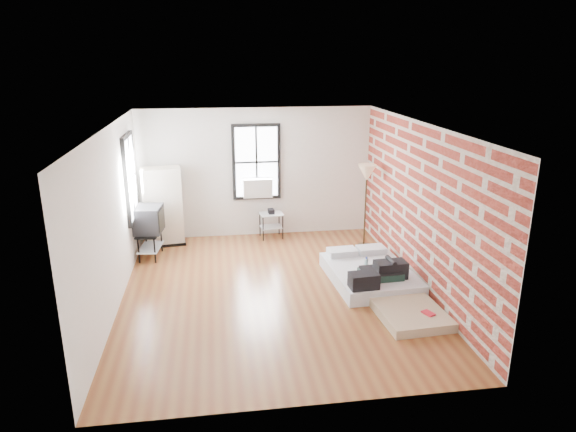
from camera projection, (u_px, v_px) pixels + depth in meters
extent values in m
plane|color=brown|center=(273.00, 292.00, 8.70)|extent=(6.00, 6.00, 0.00)
cube|color=silver|center=(257.00, 173.00, 11.12)|extent=(5.00, 0.01, 2.80)
cube|color=silver|center=(305.00, 295.00, 5.45)|extent=(5.00, 0.01, 2.80)
cube|color=silver|center=(112.00, 220.00, 7.94)|extent=(0.01, 6.00, 2.80)
cube|color=maroon|center=(420.00, 207.00, 8.63)|extent=(0.02, 6.00, 2.80)
cube|color=white|center=(272.00, 126.00, 7.87)|extent=(5.00, 6.00, 0.01)
cube|color=white|center=(257.00, 162.00, 11.00)|extent=(0.90, 0.02, 1.50)
cube|color=black|center=(234.00, 163.00, 10.95)|extent=(0.07, 0.08, 1.64)
cube|color=black|center=(279.00, 161.00, 11.08)|extent=(0.07, 0.08, 1.64)
cube|color=black|center=(256.00, 125.00, 10.78)|extent=(0.90, 0.08, 0.07)
cube|color=black|center=(257.00, 197.00, 11.25)|extent=(0.90, 0.08, 0.07)
cube|color=black|center=(257.00, 162.00, 10.99)|extent=(0.04, 0.02, 1.50)
cube|color=black|center=(257.00, 162.00, 10.99)|extent=(0.90, 0.02, 0.04)
cube|color=white|center=(257.00, 187.00, 11.04)|extent=(0.62, 0.30, 0.40)
cube|color=white|center=(131.00, 178.00, 9.57)|extent=(0.02, 0.90, 1.50)
cube|color=black|center=(126.00, 184.00, 9.11)|extent=(0.08, 0.07, 1.64)
cube|color=black|center=(134.00, 172.00, 10.03)|extent=(0.08, 0.07, 1.64)
cube|color=black|center=(126.00, 136.00, 9.34)|extent=(0.08, 0.90, 0.07)
cube|color=black|center=(134.00, 218.00, 9.81)|extent=(0.08, 0.90, 0.07)
cube|color=black|center=(132.00, 178.00, 9.58)|extent=(0.02, 0.04, 1.50)
cube|color=black|center=(132.00, 178.00, 9.58)|extent=(0.02, 0.90, 0.04)
cube|color=white|center=(370.00, 275.00, 9.09)|extent=(1.46, 1.91, 0.24)
cube|color=white|center=(342.00, 252.00, 9.66)|extent=(0.55, 0.37, 0.12)
cube|color=white|center=(371.00, 250.00, 9.77)|extent=(0.55, 0.37, 0.12)
cube|color=black|center=(390.00, 270.00, 8.65)|extent=(0.55, 0.34, 0.29)
cylinder|color=black|center=(391.00, 260.00, 8.60)|extent=(0.10, 0.34, 0.08)
cube|color=black|center=(364.00, 281.00, 8.27)|extent=(0.48, 0.32, 0.25)
cylinder|color=#C5EEFE|center=(366.00, 264.00, 8.96)|extent=(0.07, 0.07, 0.21)
cylinder|color=#1931B0|center=(366.00, 258.00, 8.92)|extent=(0.03, 0.03, 0.03)
cube|color=tan|center=(401.00, 304.00, 8.14)|extent=(1.08, 1.88, 0.14)
cube|color=#163129|center=(380.00, 277.00, 8.69)|extent=(0.70, 0.52, 0.21)
cube|color=black|center=(381.00, 270.00, 8.65)|extent=(0.66, 0.48, 0.04)
cube|color=red|center=(428.00, 313.00, 7.66)|extent=(0.19, 0.22, 0.02)
cube|color=black|center=(166.00, 242.00, 10.92)|extent=(0.88, 0.58, 0.06)
cube|color=beige|center=(163.00, 205.00, 10.68)|extent=(0.84, 0.54, 1.59)
cylinder|color=black|center=(263.00, 229.00, 11.02)|extent=(0.02, 0.02, 0.54)
cylinder|color=black|center=(283.00, 227.00, 11.13)|extent=(0.02, 0.02, 0.54)
cylinder|color=black|center=(260.00, 224.00, 11.33)|extent=(0.02, 0.02, 0.54)
cylinder|color=black|center=(279.00, 223.00, 11.44)|extent=(0.02, 0.02, 0.54)
cube|color=silver|center=(271.00, 214.00, 11.15)|extent=(0.54, 0.45, 0.02)
cube|color=silver|center=(271.00, 227.00, 11.24)|extent=(0.51, 0.43, 0.02)
cube|color=black|center=(271.00, 211.00, 11.13)|extent=(0.14, 0.19, 0.10)
cylinder|color=black|center=(364.00, 245.00, 10.82)|extent=(0.25, 0.25, 0.03)
cylinder|color=black|center=(365.00, 210.00, 10.59)|extent=(0.03, 0.03, 1.50)
cone|color=tan|center=(367.00, 173.00, 10.35)|extent=(0.37, 0.37, 0.33)
cylinder|color=black|center=(139.00, 251.00, 9.84)|extent=(0.03, 0.03, 0.51)
cylinder|color=black|center=(155.00, 250.00, 9.85)|extent=(0.03, 0.03, 0.51)
cylinder|color=black|center=(146.00, 240.00, 10.43)|extent=(0.03, 0.03, 0.51)
cylinder|color=black|center=(161.00, 239.00, 10.44)|extent=(0.03, 0.03, 0.51)
cube|color=black|center=(149.00, 233.00, 10.06)|extent=(0.49, 0.78, 0.03)
cube|color=silver|center=(151.00, 247.00, 10.16)|extent=(0.47, 0.76, 0.02)
cube|color=black|center=(148.00, 219.00, 9.98)|extent=(0.58, 0.65, 0.51)
cube|color=black|center=(161.00, 219.00, 9.99)|extent=(0.08, 0.49, 0.41)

